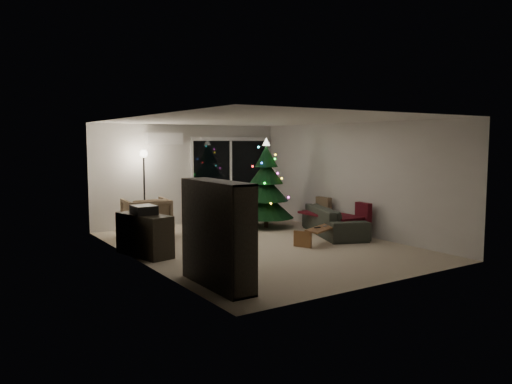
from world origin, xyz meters
TOP-DOWN VIEW (x-y plane):
  - room at (0.46, 1.49)m, footprint 6.50×7.51m
  - bookshelf at (-2.25, -2.00)m, footprint 0.60×1.56m
  - media_cabinet at (-2.25, 0.43)m, footprint 0.72×1.29m
  - stereo at (-2.25, 0.43)m, footprint 0.39×0.46m
  - armchair at (-1.58, 2.09)m, footprint 1.03×1.05m
  - ottoman at (-0.37, 1.05)m, footprint 0.54×0.54m
  - cardboard_box_a at (-1.02, 0.17)m, footprint 0.45×0.39m
  - cardboard_box_b at (-0.60, 1.01)m, footprint 0.52×0.47m
  - side_table at (-0.21, 2.52)m, footprint 0.48×0.48m
  - floor_lamp at (-1.33, 2.84)m, footprint 0.29×0.29m
  - sofa at (2.05, 0.09)m, footprint 1.55×2.29m
  - sofa_throw at (1.95, 0.09)m, footprint 0.67×1.54m
  - cushion_a at (2.30, 0.74)m, footprint 0.16×0.42m
  - cushion_b at (2.30, -0.56)m, footprint 0.15×0.42m
  - coffee_table at (1.14, -0.59)m, footprint 1.17×0.81m
  - remote_a at (0.99, -0.59)m, footprint 0.14×0.04m
  - remote_b at (1.24, -0.54)m, footprint 0.13×0.08m
  - christmas_tree at (1.31, 1.71)m, footprint 1.59×1.59m

SIDE VIEW (x-z plane):
  - cardboard_box_a at x=-1.02m, z-range 0.00..0.27m
  - cardboard_box_b at x=-0.60m, z-range 0.00..0.30m
  - coffee_table at x=1.14m, z-range 0.00..0.35m
  - ottoman at x=-0.37m, z-range 0.00..0.45m
  - side_table at x=-0.21m, z-range 0.00..0.52m
  - sofa at x=2.05m, z-range 0.00..0.62m
  - remote_a at x=0.99m, z-range 0.35..0.37m
  - remote_b at x=1.24m, z-range 0.35..0.37m
  - media_cabinet at x=-2.25m, z-range 0.00..0.76m
  - armchair at x=-1.58m, z-range 0.00..0.86m
  - sofa_throw at x=1.95m, z-range 0.43..0.48m
  - cushion_a at x=2.30m, z-range 0.36..0.77m
  - cushion_b at x=2.30m, z-range 0.36..0.77m
  - bookshelf at x=-2.25m, z-range 0.00..1.52m
  - stereo at x=-2.25m, z-range 0.76..0.92m
  - floor_lamp at x=-1.33m, z-range 0.00..1.83m
  - room at x=0.46m, z-range -0.28..2.32m
  - christmas_tree at x=1.31m, z-range 0.00..2.16m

